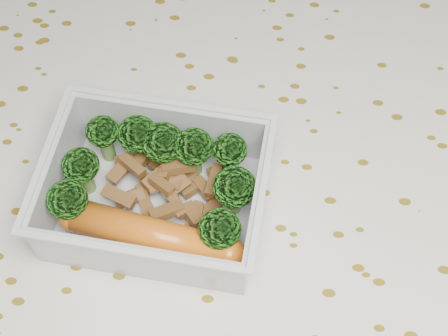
{
  "coord_description": "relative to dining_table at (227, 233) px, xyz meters",
  "views": [
    {
      "loc": [
        0.01,
        -0.23,
        1.19
      ],
      "look_at": [
        -0.0,
        0.0,
        0.78
      ],
      "focal_mm": 50.0,
      "sensor_mm": 36.0,
      "label": 1
    }
  ],
  "objects": [
    {
      "name": "sausage",
      "position": [
        -0.05,
        -0.06,
        0.11
      ],
      "size": [
        0.14,
        0.05,
        0.03
      ],
      "color": "#D36515",
      "rests_on": "lunch_container"
    },
    {
      "name": "tablecloth",
      "position": [
        0.0,
        0.0,
        0.05
      ],
      "size": [
        1.46,
        0.96,
        0.19
      ],
      "color": "silver",
      "rests_on": "dining_table"
    },
    {
      "name": "broccoli_florets",
      "position": [
        -0.05,
        -0.01,
        0.13
      ],
      "size": [
        0.15,
        0.1,
        0.05
      ],
      "color": "#608C3F",
      "rests_on": "lunch_container"
    },
    {
      "name": "meat_pile",
      "position": [
        -0.05,
        -0.01,
        0.1
      ],
      "size": [
        0.09,
        0.07,
        0.03
      ],
      "color": "brown",
      "rests_on": "lunch_container"
    },
    {
      "name": "lunch_container",
      "position": [
        -0.05,
        -0.02,
        0.11
      ],
      "size": [
        0.17,
        0.14,
        0.06
      ],
      "color": "silver",
      "rests_on": "tablecloth"
    },
    {
      "name": "dining_table",
      "position": [
        0.0,
        0.0,
        0.0
      ],
      "size": [
        1.4,
        0.9,
        0.75
      ],
      "color": "brown",
      "rests_on": "ground"
    }
  ]
}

